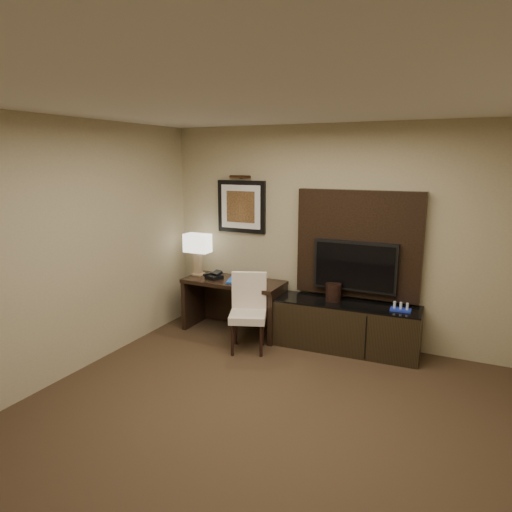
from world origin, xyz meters
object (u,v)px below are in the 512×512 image
Objects in this scene: desk_phone at (214,275)px; minibar_tray at (401,307)px; desk at (234,306)px; tv at (355,266)px; credenza at (346,326)px; table_lamp at (198,253)px; desk_chair at (248,316)px; ice_bucket at (333,292)px.

desk_phone reaches higher than minibar_tray.
desk is 2.15m from minibar_tray.
tv reaches higher than desk.
credenza is (1.51, 0.05, -0.06)m from desk.
table_lamp reaches higher than credenza.
credenza is 1.94× the size of desk_chair.
tv reaches higher than desk_phone.
table_lamp reaches higher than desk.
table_lamp is 1.94m from ice_bucket.
desk is at bearing 179.48° from credenza.
minibar_tray is at bearing 22.15° from desk_phone.
desk_chair is 0.89m from desk_phone.
ice_bucket is at bearing 3.73° from desk.
desk_chair reaches higher than desk.
desk_phone is 0.90× the size of ice_bucket.
minibar_tray reaches higher than credenza.
desk_phone is (-1.82, -0.25, -0.26)m from tv.
credenza is 8.98× the size of desk_phone.
table_lamp is 0.42m from desk_phone.
ice_bucket reaches higher than credenza.
table_lamp reaches higher than ice_bucket.
desk_chair is at bearing -148.48° from tv.
desk is 1.37m from ice_bucket.
desk_phone is (0.31, -0.10, -0.26)m from table_lamp.
desk_chair is at bearing -155.61° from credenza.
ice_bucket is at bearing 0.93° from table_lamp.
desk is at bearing -173.02° from tv.
desk_chair is 1.29m from table_lamp.
tv is at bearing 27.61° from desk_phone.
table_lamp is (-2.13, -0.15, -0.00)m from tv.
tv is 4.70× the size of ice_bucket.
table_lamp is at bearing 179.89° from minibar_tray.
desk_phone is 2.40m from minibar_tray.
credenza is 2.21m from table_lamp.
ice_bucket is 0.94× the size of minibar_tray.
minibar_tray is (0.80, -0.04, -0.07)m from ice_bucket.
credenza is 2.80× the size of table_lamp.
ice_bucket reaches higher than desk.
credenza is at bearing 2.43° from desk.
credenza is 1.71× the size of tv.
desk_chair reaches higher than desk_phone.
desk_phone is at bearing 127.97° from desk_chair.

